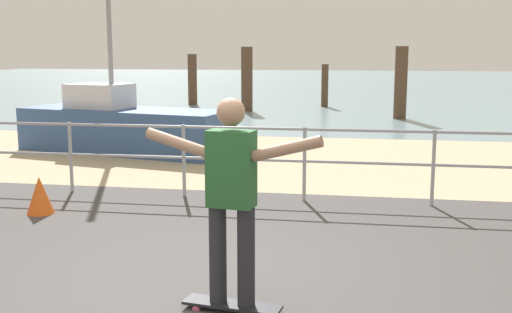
# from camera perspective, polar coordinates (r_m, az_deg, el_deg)

# --- Properties ---
(beach_strip) EXTENTS (24.00, 6.00, 0.04)m
(beach_strip) POSITION_cam_1_polar(r_m,az_deg,el_deg) (12.17, 3.09, -0.26)
(beach_strip) COLOR tan
(beach_strip) RESTS_ON ground
(sea_surface) EXTENTS (72.00, 50.00, 0.04)m
(sea_surface) POSITION_cam_1_polar(r_m,az_deg,el_deg) (39.99, 7.77, 6.56)
(sea_surface) COLOR #75939E
(sea_surface) RESTS_ON ground
(railing_fence) EXTENTS (10.37, 0.05, 1.05)m
(railing_fence) POSITION_cam_1_polar(r_m,az_deg,el_deg) (8.98, -6.57, 0.67)
(railing_fence) COLOR #9EA0A5
(railing_fence) RESTS_ON ground
(sailboat) EXTENTS (5.07, 2.36, 4.93)m
(sailboat) POSITION_cam_1_polar(r_m,az_deg,el_deg) (13.10, -11.19, 2.57)
(sailboat) COLOR #335184
(sailboat) RESTS_ON ground
(skateboard) EXTENTS (0.82, 0.32, 0.08)m
(skateboard) POSITION_cam_1_polar(r_m,az_deg,el_deg) (5.19, -2.17, -13.31)
(skateboard) COLOR black
(skateboard) RESTS_ON ground
(skateboarder) EXTENTS (1.44, 0.32, 1.65)m
(skateboarder) POSITION_cam_1_polar(r_m,az_deg,el_deg) (4.90, -2.24, -3.03)
(skateboarder) COLOR #26262B
(skateboarder) RESTS_ON skateboard
(groyne_post_0) EXTENTS (0.34, 0.34, 1.93)m
(groyne_post_0) POSITION_cam_1_polar(r_m,az_deg,el_deg) (24.20, -5.78, 6.93)
(groyne_post_0) COLOR #513826
(groyne_post_0) RESTS_ON ground
(groyne_post_1) EXTENTS (0.39, 0.39, 2.19)m
(groyne_post_1) POSITION_cam_1_polar(r_m,az_deg,el_deg) (21.51, -0.83, 6.99)
(groyne_post_1) COLOR #513826
(groyne_post_1) RESTS_ON ground
(groyne_post_2) EXTENTS (0.25, 0.25, 1.57)m
(groyne_post_2) POSITION_cam_1_polar(r_m,az_deg,el_deg) (23.36, 6.25, 6.39)
(groyne_post_2) COLOR #513826
(groyne_post_2) RESTS_ON ground
(groyne_post_3) EXTENTS (0.38, 0.38, 2.20)m
(groyne_post_3) POSITION_cam_1_polar(r_m,az_deg,el_deg) (19.59, 12.98, 6.50)
(groyne_post_3) COLOR #513826
(groyne_post_3) RESTS_ON ground
(traffic_cone) EXTENTS (0.36, 0.36, 0.50)m
(traffic_cone) POSITION_cam_1_polar(r_m,az_deg,el_deg) (8.51, -18.99, -3.39)
(traffic_cone) COLOR #E55919
(traffic_cone) RESTS_ON ground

